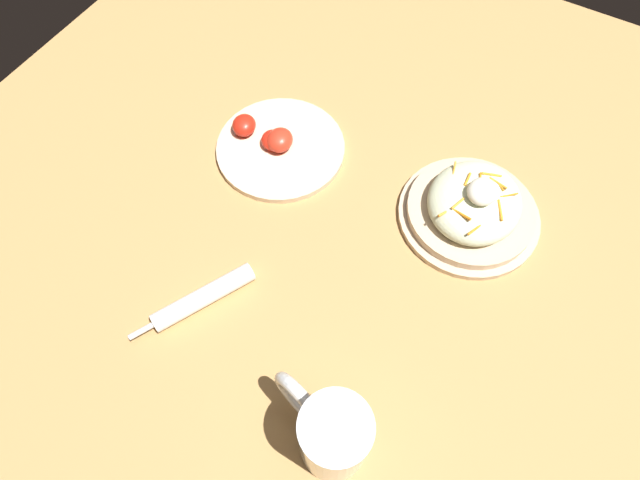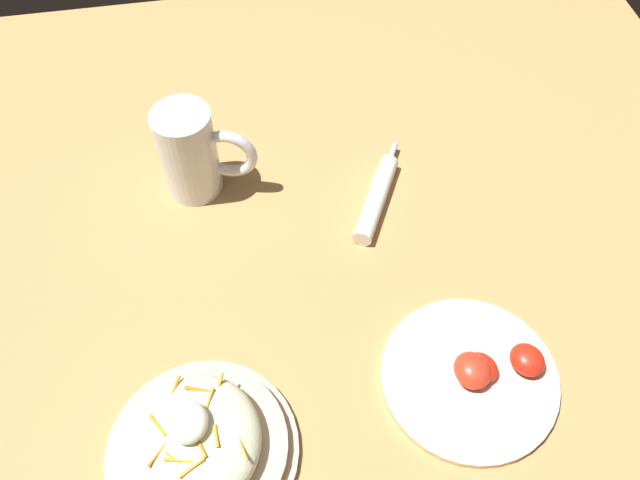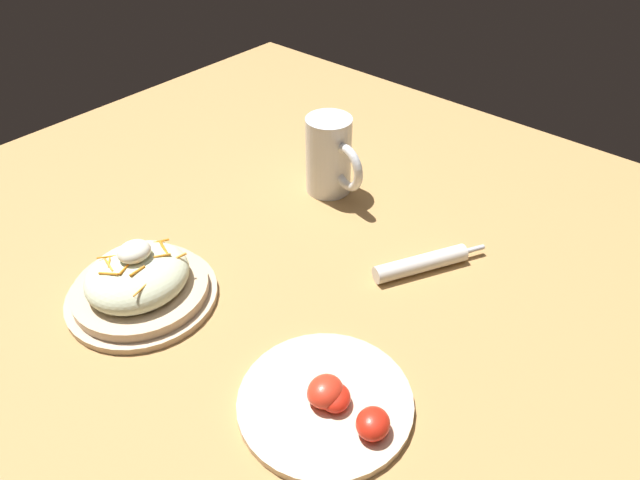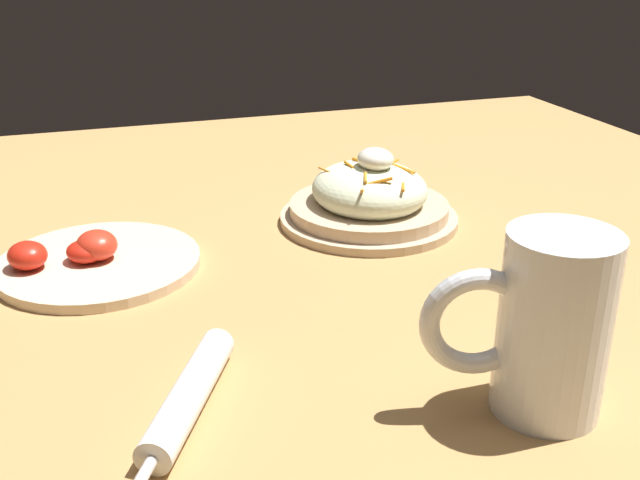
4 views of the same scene
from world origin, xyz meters
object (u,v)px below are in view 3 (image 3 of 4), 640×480
object	(u,v)px
beer_mug	(330,159)
napkin_roll	(422,263)
tomato_plate	(329,402)
salad_plate	(139,283)

from	to	relation	value
beer_mug	napkin_roll	distance (m)	0.27
beer_mug	tomato_plate	bearing A→B (deg)	-139.90
salad_plate	beer_mug	distance (m)	0.39
salad_plate	napkin_roll	bearing A→B (deg)	-40.54
salad_plate	beer_mug	xyz separation A→B (m)	(0.39, -0.02, 0.03)
napkin_roll	tomato_plate	size ratio (longest dim) A/B	0.82
salad_plate	beer_mug	bearing A→B (deg)	-3.01
beer_mug	tomato_plate	distance (m)	0.47
salad_plate	beer_mug	world-z (taller)	beer_mug
salad_plate	napkin_roll	xyz separation A→B (m)	(0.32, -0.27, -0.02)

